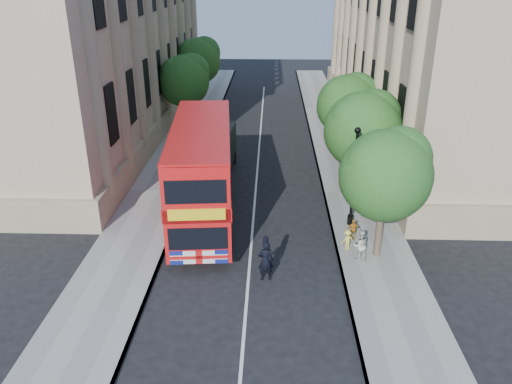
# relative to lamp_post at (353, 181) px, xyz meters

# --- Properties ---
(ground) EXTENTS (120.00, 120.00, 0.00)m
(ground) POSITION_rel_lamp_post_xyz_m (-5.00, -6.00, -2.51)
(ground) COLOR black
(ground) RESTS_ON ground
(pavement_right) EXTENTS (3.50, 80.00, 0.12)m
(pavement_right) POSITION_rel_lamp_post_xyz_m (0.75, 4.00, -2.45)
(pavement_right) COLOR gray
(pavement_right) RESTS_ON ground
(pavement_left) EXTENTS (3.50, 80.00, 0.12)m
(pavement_left) POSITION_rel_lamp_post_xyz_m (-10.75, 4.00, -2.45)
(pavement_left) COLOR gray
(pavement_left) RESTS_ON ground
(building_right) EXTENTS (12.00, 38.00, 18.00)m
(building_right) POSITION_rel_lamp_post_xyz_m (8.80, 18.00, 6.49)
(building_right) COLOR tan
(building_right) RESTS_ON ground
(building_left) EXTENTS (12.00, 38.00, 18.00)m
(building_left) POSITION_rel_lamp_post_xyz_m (-18.80, 18.00, 6.49)
(building_left) COLOR tan
(building_left) RESTS_ON ground
(tree_right_near) EXTENTS (4.00, 4.00, 6.08)m
(tree_right_near) POSITION_rel_lamp_post_xyz_m (0.84, -2.97, 1.74)
(tree_right_near) COLOR #473828
(tree_right_near) RESTS_ON ground
(tree_right_mid) EXTENTS (4.20, 4.20, 6.37)m
(tree_right_mid) POSITION_rel_lamp_post_xyz_m (0.84, 3.03, 1.93)
(tree_right_mid) COLOR #473828
(tree_right_mid) RESTS_ON ground
(tree_right_far) EXTENTS (4.00, 4.00, 6.15)m
(tree_right_far) POSITION_rel_lamp_post_xyz_m (0.84, 9.03, 1.80)
(tree_right_far) COLOR #473828
(tree_right_far) RESTS_ON ground
(tree_left_far) EXTENTS (4.00, 4.00, 6.30)m
(tree_left_far) POSITION_rel_lamp_post_xyz_m (-10.96, 16.03, 1.93)
(tree_left_far) COLOR #473828
(tree_left_far) RESTS_ON ground
(tree_left_back) EXTENTS (4.20, 4.20, 6.65)m
(tree_left_back) POSITION_rel_lamp_post_xyz_m (-10.96, 24.03, 2.20)
(tree_left_back) COLOR #473828
(tree_left_back) RESTS_ON ground
(lamp_post) EXTENTS (0.32, 0.32, 5.16)m
(lamp_post) POSITION_rel_lamp_post_xyz_m (0.00, 0.00, 0.00)
(lamp_post) COLOR black
(lamp_post) RESTS_ON pavement_right
(double_decker_bus) EXTENTS (3.76, 10.96, 4.97)m
(double_decker_bus) POSITION_rel_lamp_post_xyz_m (-7.60, 0.65, 0.24)
(double_decker_bus) COLOR red
(double_decker_bus) RESTS_ON ground
(box_van) EXTENTS (2.34, 4.98, 2.77)m
(box_van) POSITION_rel_lamp_post_xyz_m (-7.67, 7.51, -1.16)
(box_van) COLOR black
(box_van) RESTS_ON ground
(police_constable) EXTENTS (0.74, 0.56, 1.83)m
(police_constable) POSITION_rel_lamp_post_xyz_m (-4.27, -5.00, -1.60)
(police_constable) COLOR black
(police_constable) RESTS_ON ground
(woman_pedestrian) EXTENTS (0.81, 0.69, 1.47)m
(woman_pedestrian) POSITION_rel_lamp_post_xyz_m (-0.08, -3.46, -1.66)
(woman_pedestrian) COLOR beige
(woman_pedestrian) RESTS_ON pavement_right
(child_a) EXTENTS (0.63, 0.29, 1.06)m
(child_a) POSITION_rel_lamp_post_xyz_m (-0.09, -1.60, -1.86)
(child_a) COLOR orange
(child_a) RESTS_ON pavement_right
(child_b) EXTENTS (0.74, 0.64, 0.99)m
(child_b) POSITION_rel_lamp_post_xyz_m (-0.51, -2.54, -1.89)
(child_b) COLOR #F1D952
(child_b) RESTS_ON pavement_right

